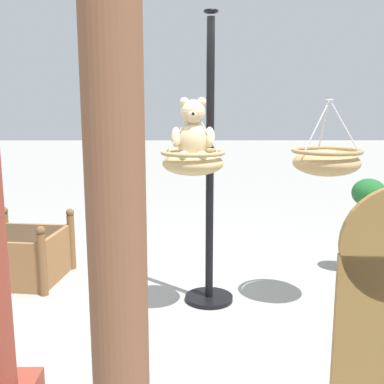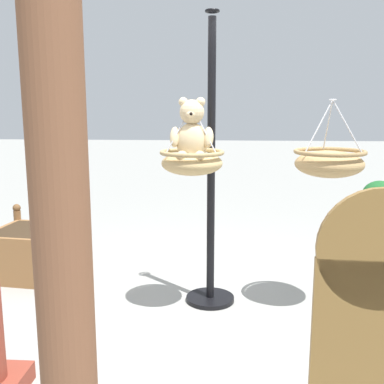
% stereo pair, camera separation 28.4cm
% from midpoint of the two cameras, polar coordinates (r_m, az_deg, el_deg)
% --- Properties ---
extents(ground_plane, '(40.00, 40.00, 0.00)m').
position_cam_midpoint_polar(ground_plane, '(4.30, 1.95, -13.64)').
color(ground_plane, gray).
extents(display_pole_central, '(0.44, 0.44, 2.54)m').
position_cam_midpoint_polar(display_pole_central, '(4.11, 4.32, -2.98)').
color(display_pole_central, black).
rests_on(display_pole_central, ground).
extents(hanging_basket_with_teddy, '(0.53, 0.53, 0.57)m').
position_cam_midpoint_polar(hanging_basket_with_teddy, '(3.78, 2.16, 3.82)').
color(hanging_basket_with_teddy, tan).
extents(teddy_bear, '(0.35, 0.32, 0.51)m').
position_cam_midpoint_polar(teddy_bear, '(3.73, 2.17, 7.17)').
color(teddy_bear, '#D1B789').
extents(hanging_basket_left_high, '(0.59, 0.59, 0.64)m').
position_cam_midpoint_polar(hanging_basket_left_high, '(4.04, 18.56, 3.53)').
color(hanging_basket_left_high, tan).
extents(greenhouse_pillar_right, '(0.36, 0.36, 2.73)m').
position_cam_midpoint_polar(greenhouse_pillar_right, '(1.51, -10.53, -6.99)').
color(greenhouse_pillar_right, brown).
rests_on(greenhouse_pillar_right, ground).
extents(wooden_planter_box, '(0.92, 0.90, 0.68)m').
position_cam_midpoint_polar(wooden_planter_box, '(5.11, -17.62, -6.88)').
color(wooden_planter_box, olive).
rests_on(wooden_planter_box, ground).
extents(potted_plant_tall_leafy, '(0.35, 0.35, 1.02)m').
position_cam_midpoint_polar(potted_plant_tall_leafy, '(5.16, 23.41, -4.20)').
color(potted_plant_tall_leafy, '#AD563D').
rests_on(potted_plant_tall_leafy, ground).
extents(display_sign_board, '(0.60, 0.08, 1.40)m').
position_cam_midpoint_polar(display_sign_board, '(2.50, 24.96, -12.42)').
color(display_sign_board, olive).
rests_on(display_sign_board, ground).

